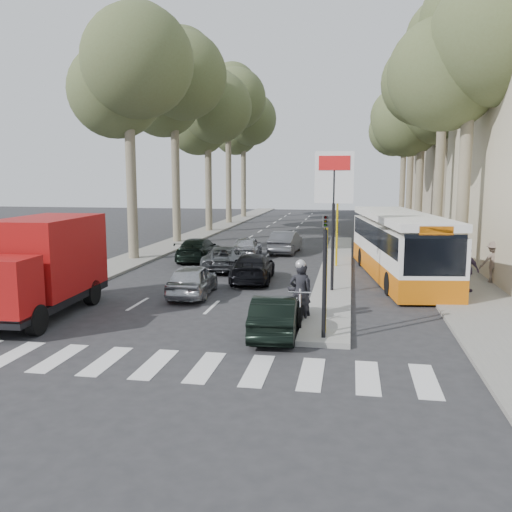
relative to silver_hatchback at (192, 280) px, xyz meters
The scene contains 29 objects.
ground 4.30m from the silver_hatchback, 60.23° to the right, with size 120.00×120.00×0.00m, color #28282B.
sidewalk_right 23.85m from the silver_hatchback, 63.31° to the left, with size 3.20×70.00×0.12m, color gray.
median_left 25.02m from the silver_hatchback, 103.62° to the left, with size 2.40×64.00×0.12m, color gray.
traffic_island 9.08m from the silver_hatchback, 53.72° to the left, with size 1.50×26.00×0.16m, color gray.
building_far 35.82m from the silver_hatchback, 59.84° to the left, with size 11.00×20.00×16.00m, color #B7A88E.
billboard 6.31m from the silver_hatchback, 13.67° to the left, with size 1.50×12.10×5.60m.
traffic_light_island 7.69m from the silver_hatchback, 44.08° to the right, with size 0.16×0.41×3.60m.
tree_l_a 14.11m from the silver_hatchback, 124.38° to the left, with size 7.40×7.20×14.10m.
tree_l_b 20.32m from the silver_hatchback, 109.64° to the left, with size 7.40×7.20×14.88m.
tree_l_c 26.77m from the silver_hatchback, 103.05° to the left, with size 7.40×7.20×13.71m.
tree_l_d 34.75m from the silver_hatchback, 100.08° to the left, with size 7.40×7.20×15.66m.
tree_l_e 42.07m from the silver_hatchback, 98.25° to the left, with size 7.40×7.20×14.49m.
tree_r_a 16.20m from the silver_hatchback, 29.72° to the left, with size 7.40×7.20×14.10m.
tree_r_b 21.27m from the silver_hatchback, 51.81° to the left, with size 7.40×7.20×15.27m.
tree_r_c 26.62m from the silver_hatchback, 63.57° to the left, with size 7.40×7.20×13.32m.
tree_r_d 34.06m from the silver_hatchback, 69.72° to the left, with size 7.40×7.20×14.88m.
tree_r_e 41.22m from the silver_hatchback, 73.55° to the left, with size 7.40×7.20×14.10m.
silver_hatchback is the anchor object (origin of this frame).
dark_hatchback 6.11m from the silver_hatchback, 50.19° to the right, with size 1.27×3.64×1.20m, color black.
queue_car_a 6.02m from the silver_hatchback, 91.26° to the left, with size 1.99×4.32×1.20m, color #4B4F53.
queue_car_b 3.76m from the silver_hatchback, 61.48° to the left, with size 1.74×4.28×1.24m, color black.
queue_car_c 10.24m from the silver_hatchback, 88.93° to the left, with size 1.49×3.69×1.26m, color #A5A7AD.
queue_car_d 12.70m from the silver_hatchback, 80.19° to the left, with size 1.42×4.08×1.34m, color #54555C.
queue_car_e 8.84m from the silver_hatchback, 104.47° to the left, with size 1.79×4.41×1.28m, color black.
red_truck 5.67m from the silver_hatchback, 137.88° to the right, with size 2.60×6.21×3.26m.
city_bus 9.79m from the silver_hatchback, 32.38° to the left, with size 3.98×11.64×3.01m.
motorcycle 5.40m from the silver_hatchback, 33.63° to the right, with size 0.90×2.41×2.05m.
pedestrian_near 10.81m from the silver_hatchback, 11.14° to the left, with size 1.04×0.51×1.77m, color #3B2D43.
pedestrian_far 12.87m from the silver_hatchback, 19.74° to the left, with size 1.14×0.51×1.76m, color #6E5D52.
Camera 1 is at (3.93, -16.32, 4.64)m, focal length 38.00 mm.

